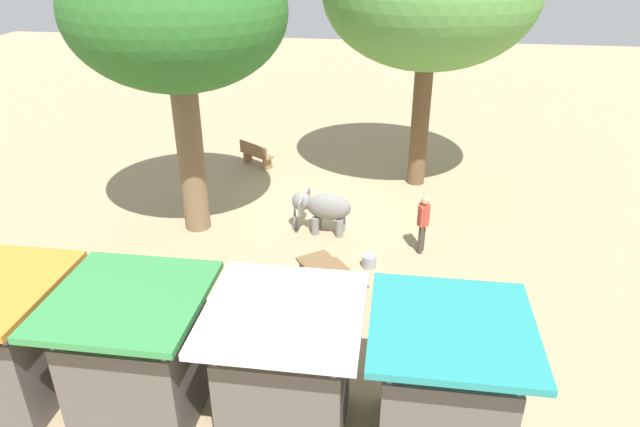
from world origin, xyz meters
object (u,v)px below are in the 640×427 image
object	(u,v)px
wooden_bench	(256,154)
picnic_table_near	(325,275)
market_stall_orange	(0,348)
feed_bucket	(369,261)
market_stall_white	(286,376)
person_handler	(423,220)
market_stall_green	(138,362)
elephant	(322,208)
shade_tree_secondary	(175,14)
market_stall_teal	(444,392)

from	to	relation	value
wooden_bench	picnic_table_near	size ratio (longest dim) A/B	0.66
market_stall_orange	feed_bucket	distance (m)	8.39
market_stall_white	person_handler	bearing A→B (deg)	-110.58
market_stall_white	market_stall_green	xyz separation A→B (m)	(2.60, 0.00, 0.00)
person_handler	wooden_bench	xyz separation A→B (m)	(5.86, -5.39, -0.48)
elephant	picnic_table_near	bearing A→B (deg)	103.51
elephant	market_stall_white	world-z (taller)	market_stall_white
market_stall_white	feed_bucket	size ratio (longest dim) A/B	7.00
wooden_bench	shade_tree_secondary	bearing A→B (deg)	-62.11
wooden_bench	market_stall_green	bearing A→B (deg)	-51.46
elephant	market_stall_teal	world-z (taller)	market_stall_teal
shade_tree_secondary	market_stall_white	xyz separation A→B (m)	(-4.00, 6.98, -4.80)
elephant	feed_bucket	size ratio (longest dim) A/B	4.82
market_stall_green	person_handler	bearing A→B (deg)	-127.92
person_handler	market_stall_green	size ratio (longest dim) A/B	0.64
shade_tree_secondary	market_stall_white	world-z (taller)	shade_tree_secondary
shade_tree_secondary	market_stall_teal	size ratio (longest dim) A/B	3.18
shade_tree_secondary	market_stall_green	size ratio (longest dim) A/B	3.18
wooden_bench	feed_bucket	xyz separation A→B (m)	(-4.53, 6.37, -0.31)
wooden_bench	market_stall_white	world-z (taller)	market_stall_white
market_stall_green	market_stall_teal	bearing A→B (deg)	180.00
wooden_bench	market_stall_white	xyz separation A→B (m)	(-3.44, 11.83, 0.67)
wooden_bench	market_stall_green	distance (m)	11.88
market_stall_teal	market_stall_green	size ratio (longest dim) A/B	1.00
person_handler	feed_bucket	size ratio (longest dim) A/B	4.50
feed_bucket	market_stall_green	bearing A→B (deg)	55.97
elephant	wooden_bench	distance (m)	5.58
picnic_table_near	market_stall_green	size ratio (longest dim) A/B	0.83
person_handler	wooden_bench	world-z (taller)	person_handler
market_stall_green	market_stall_orange	size ratio (longest dim) A/B	1.00
elephant	feed_bucket	bearing A→B (deg)	134.59
picnic_table_near	feed_bucket	xyz separation A→B (m)	(-0.95, -1.43, -0.43)
market_stall_white	market_stall_green	distance (m)	2.60
shade_tree_secondary	market_stall_teal	xyz separation A→B (m)	(-6.60, 6.98, -4.80)
market_stall_orange	shade_tree_secondary	bearing A→B (deg)	-99.73
picnic_table_near	market_stall_white	size ratio (longest dim) A/B	0.83
person_handler	picnic_table_near	distance (m)	3.34
person_handler	market_stall_orange	xyz separation A→B (m)	(7.62, 6.44, 0.19)
wooden_bench	market_stall_orange	distance (m)	11.98
wooden_bench	picnic_table_near	world-z (taller)	wooden_bench
picnic_table_near	market_stall_teal	size ratio (longest dim) A/B	0.83
picnic_table_near	market_stall_orange	size ratio (longest dim) A/B	0.83
shade_tree_secondary	wooden_bench	xyz separation A→B (m)	(-0.56, -4.85, -5.47)
market_stall_white	market_stall_orange	size ratio (longest dim) A/B	1.00
shade_tree_secondary	picnic_table_near	bearing A→B (deg)	144.53
feed_bucket	market_stall_orange	bearing A→B (deg)	40.98
market_stall_teal	market_stall_white	xyz separation A→B (m)	(2.60, 0.00, 0.00)
market_stall_green	market_stall_orange	xyz separation A→B (m)	(2.60, 0.00, 0.00)
shade_tree_secondary	market_stall_white	bearing A→B (deg)	119.82
elephant	shade_tree_secondary	distance (m)	6.33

